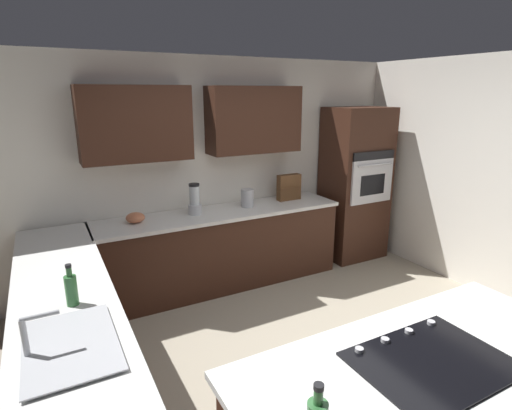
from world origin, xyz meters
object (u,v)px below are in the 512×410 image
Objects in this scene: mixing_bowl at (135,218)px; dish_soap_bottle at (71,289)px; spice_rack at (289,187)px; blender at (195,201)px; cooktop at (431,361)px; wall_oven at (355,184)px; sink_unit at (69,345)px; kettle at (247,198)px.

mixing_bowl is 1.69m from dish_soap_bottle.
spice_rack is at bearing -178.93° from mixing_bowl.
mixing_bowl is (0.65, 0.00, -0.10)m from blender.
spice_rack is (-1.09, -3.03, 0.15)m from cooktop.
cooktop is at bearing 92.98° from blender.
wall_oven is 3.62m from cooktop.
sink_unit is at bearing 37.35° from spice_rack.
spice_rack reaches higher than kettle.
spice_rack is at bearing -109.84° from cooktop.
sink_unit is 2.18× the size of spice_rack.
dish_soap_bottle is (2.62, 1.56, -0.05)m from spice_rack.
spice_rack reaches higher than sink_unit.
blender is 0.65m from kettle.
sink_unit is at bearing 54.58° from blender.
spice_rack is 1.53× the size of kettle.
dish_soap_bottle is at bearing 64.78° from mixing_bowl.
mixing_bowl is 1.30m from kettle.
spice_rack is 3.05m from dish_soap_bottle.
wall_oven reaches higher than spice_rack.
wall_oven is at bearing -151.95° from sink_unit.
sink_unit is 0.92× the size of cooktop.
wall_oven is 2.25m from blender.
cooktop is at bearing 70.16° from spice_rack.
wall_oven is 6.30× the size of spice_rack.
kettle is at bearing -135.98° from sink_unit.
cooktop is (-1.58, 0.99, -0.01)m from sink_unit.
blender reaches higher than cooktop.
kettle is (-2.08, -2.01, 0.09)m from sink_unit.
dish_soap_bottle is at bearing 30.84° from spice_rack.
blender is 2.05m from dish_soap_bottle.
spice_rack is at bearing -178.38° from blender.
wall_oven is 1.00m from spice_rack.
blender is 1.65× the size of kettle.
wall_oven reaches higher than mixing_bowl.
sink_unit is at bearing -31.91° from cooktop.
kettle is (1.60, -0.05, -0.01)m from wall_oven.
blender is 0.66m from mixing_bowl.
wall_oven is 1.60m from kettle.
dish_soap_bottle is at bearing -43.87° from cooktop.
blender is at bearing 1.62° from spice_rack.
blender is (-1.43, -2.01, 0.13)m from sink_unit.
dish_soap_bottle reaches higher than sink_unit.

